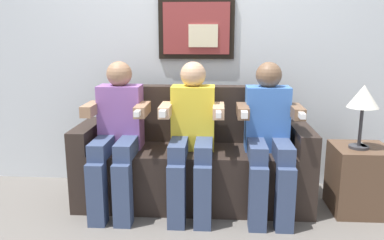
{
  "coord_description": "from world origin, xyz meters",
  "views": [
    {
      "loc": [
        0.17,
        -2.59,
        1.32
      ],
      "look_at": [
        0.0,
        0.15,
        0.7
      ],
      "focal_mm": 36.52,
      "sensor_mm": 36.0,
      "label": 1
    }
  ],
  "objects_px": {
    "couch": "(193,163)",
    "side_table_right": "(359,179)",
    "table_lamp": "(363,99)",
    "person_in_middle": "(192,132)",
    "spare_remote_on_table": "(362,146)",
    "person_on_right": "(268,134)",
    "person_on_left": "(118,131)"
  },
  "relations": [
    {
      "from": "couch",
      "to": "person_in_middle",
      "type": "bearing_deg",
      "value": -90.02
    },
    {
      "from": "couch",
      "to": "person_on_left",
      "type": "relative_size",
      "value": 1.61
    },
    {
      "from": "person_in_middle",
      "to": "side_table_right",
      "type": "xyz_separation_m",
      "value": [
        1.24,
        0.06,
        -0.36
      ]
    },
    {
      "from": "person_on_right",
      "to": "side_table_right",
      "type": "relative_size",
      "value": 2.22
    },
    {
      "from": "person_in_middle",
      "to": "side_table_right",
      "type": "relative_size",
      "value": 2.22
    },
    {
      "from": "couch",
      "to": "person_in_middle",
      "type": "relative_size",
      "value": 1.61
    },
    {
      "from": "person_in_middle",
      "to": "couch",
      "type": "bearing_deg",
      "value": 89.98
    },
    {
      "from": "person_on_right",
      "to": "spare_remote_on_table",
      "type": "xyz_separation_m",
      "value": [
        0.69,
        0.06,
        -0.1
      ]
    },
    {
      "from": "side_table_right",
      "to": "table_lamp",
      "type": "distance_m",
      "value": 0.61
    },
    {
      "from": "person_on_right",
      "to": "table_lamp",
      "type": "relative_size",
      "value": 2.41
    },
    {
      "from": "person_on_left",
      "to": "side_table_right",
      "type": "bearing_deg",
      "value": 1.95
    },
    {
      "from": "table_lamp",
      "to": "spare_remote_on_table",
      "type": "height_order",
      "value": "table_lamp"
    },
    {
      "from": "spare_remote_on_table",
      "to": "person_on_left",
      "type": "bearing_deg",
      "value": -178.22
    },
    {
      "from": "couch",
      "to": "side_table_right",
      "type": "relative_size",
      "value": 3.58
    },
    {
      "from": "side_table_right",
      "to": "person_in_middle",
      "type": "bearing_deg",
      "value": -177.17
    },
    {
      "from": "person_on_left",
      "to": "person_on_right",
      "type": "distance_m",
      "value": 1.11
    },
    {
      "from": "person_in_middle",
      "to": "side_table_right",
      "type": "height_order",
      "value": "person_in_middle"
    },
    {
      "from": "side_table_right",
      "to": "table_lamp",
      "type": "relative_size",
      "value": 1.09
    },
    {
      "from": "table_lamp",
      "to": "spare_remote_on_table",
      "type": "bearing_deg",
      "value": 40.77
    },
    {
      "from": "couch",
      "to": "person_in_middle",
      "type": "xyz_separation_m",
      "value": [
        -0.0,
        -0.17,
        0.29
      ]
    },
    {
      "from": "person_on_right",
      "to": "spare_remote_on_table",
      "type": "relative_size",
      "value": 8.54
    },
    {
      "from": "side_table_right",
      "to": "couch",
      "type": "bearing_deg",
      "value": 175.16
    },
    {
      "from": "person_on_right",
      "to": "table_lamp",
      "type": "bearing_deg",
      "value": 2.35
    },
    {
      "from": "side_table_right",
      "to": "spare_remote_on_table",
      "type": "relative_size",
      "value": 3.85
    },
    {
      "from": "couch",
      "to": "spare_remote_on_table",
      "type": "distance_m",
      "value": 1.26
    },
    {
      "from": "spare_remote_on_table",
      "to": "table_lamp",
      "type": "bearing_deg",
      "value": -139.23
    },
    {
      "from": "couch",
      "to": "person_on_right",
      "type": "distance_m",
      "value": 0.65
    },
    {
      "from": "table_lamp",
      "to": "spare_remote_on_table",
      "type": "distance_m",
      "value": 0.35
    },
    {
      "from": "side_table_right",
      "to": "table_lamp",
      "type": "height_order",
      "value": "table_lamp"
    },
    {
      "from": "person_on_right",
      "to": "table_lamp",
      "type": "height_order",
      "value": "person_on_right"
    },
    {
      "from": "spare_remote_on_table",
      "to": "person_in_middle",
      "type": "bearing_deg",
      "value": -177.41
    },
    {
      "from": "person_on_left",
      "to": "side_table_right",
      "type": "distance_m",
      "value": 1.83
    }
  ]
}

